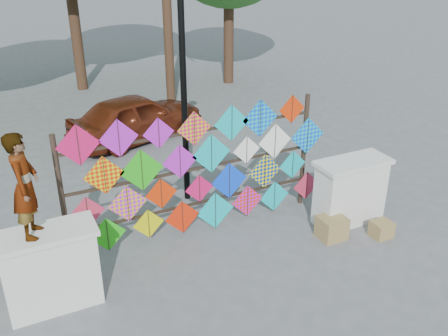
{
  "coord_description": "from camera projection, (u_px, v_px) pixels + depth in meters",
  "views": [
    {
      "loc": [
        -3.03,
        -6.55,
        5.05
      ],
      "look_at": [
        0.46,
        0.6,
        1.25
      ],
      "focal_mm": 40.0,
      "sensor_mm": 36.0,
      "label": 1
    }
  ],
  "objects": [
    {
      "name": "kite_rack",
      "position": [
        202.0,
        171.0,
        8.79
      ],
      "size": [
        5.0,
        0.24,
        2.43
      ],
      "color": "black",
      "rests_on": "ground"
    },
    {
      "name": "ground",
      "position": [
        215.0,
        251.0,
        8.68
      ],
      "size": [
        80.0,
        80.0,
        0.0
      ],
      "primitive_type": "plane",
      "color": "slate",
      "rests_on": "ground"
    },
    {
      "name": "cardboard_box_far",
      "position": [
        381.0,
        229.0,
        9.05
      ],
      "size": [
        0.35,
        0.32,
        0.3
      ],
      "primitive_type": "cube",
      "color": "#A1884D",
      "rests_on": "ground"
    },
    {
      "name": "parapet_left",
      "position": [
        51.0,
        269.0,
        7.17
      ],
      "size": [
        1.4,
        0.65,
        1.28
      ],
      "color": "silver",
      "rests_on": "ground"
    },
    {
      "name": "cardboard_box_near",
      "position": [
        332.0,
        228.0,
        8.98
      ],
      "size": [
        0.47,
        0.42,
        0.42
      ],
      "primitive_type": "cube",
      "color": "#A1884D",
      "rests_on": "ground"
    },
    {
      "name": "vendor_woman",
      "position": [
        25.0,
        186.0,
        6.52
      ],
      "size": [
        0.51,
        0.63,
        1.5
      ],
      "primitive_type": "imported",
      "rotation": [
        0.0,
        0.0,
        1.26
      ],
      "color": "#99999E",
      "rests_on": "parapet_left"
    },
    {
      "name": "parapet_right",
      "position": [
        350.0,
        191.0,
        9.31
      ],
      "size": [
        1.4,
        0.65,
        1.28
      ],
      "color": "silver",
      "rests_on": "ground"
    },
    {
      "name": "sedan",
      "position": [
        137.0,
        117.0,
        13.1
      ],
      "size": [
        3.91,
        2.45,
        1.24
      ],
      "primitive_type": "imported",
      "rotation": [
        0.0,
        0.0,
        1.86
      ],
      "color": "#612210",
      "rests_on": "ground"
    },
    {
      "name": "lamppost",
      "position": [
        183.0,
        71.0,
        9.27
      ],
      "size": [
        0.28,
        0.28,
        4.46
      ],
      "color": "black",
      "rests_on": "ground"
    }
  ]
}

